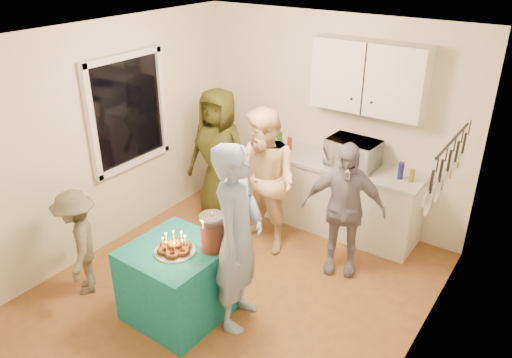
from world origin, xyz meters
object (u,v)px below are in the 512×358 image
Objects in this scene: man_birthday at (238,238)px; punch_jar at (212,233)px; party_table at (178,282)px; child_near_left at (79,243)px; microwave at (353,153)px; counter at (330,196)px; woman_back_center at (265,182)px; woman_back_left at (219,155)px; woman_back_right at (343,209)px.

punch_jar is at bearing 93.30° from man_birthday.
child_near_left is at bearing -165.30° from party_table.
child_near_left is at bearing -120.87° from microwave.
woman_back_center reaches higher than counter.
man_birthday is (0.09, -2.06, 0.49)m from counter.
woman_back_left is at bearing 126.70° from punch_jar.
child_near_left is at bearing 93.42° from man_birthday.
punch_jar is 1.49m from child_near_left.
woman_back_right is (0.92, 0.12, -0.10)m from woman_back_center.
woman_back_center reaches higher than woman_back_right.
man_birthday reaches higher than child_near_left.
counter is 1.06m from woman_back_center.
counter is at bearing 103.62° from woman_back_right.
woman_back_center is at bearing -114.70° from counter.
counter is 0.69m from microwave.
woman_back_left reaches higher than woman_back_center.
woman_back_right is (0.96, 1.57, 0.38)m from party_table.
microwave is at bearing 65.26° from woman_back_center.
woman_back_center is 0.94m from woman_back_right.
man_birthday is 1.06× the size of woman_back_left.
party_table is at bearing -142.11° from woman_back_right.
microwave reaches higher than counter.
punch_jar is 1.29m from woman_back_center.
party_table is at bearing -100.70° from counter.
woman_back_right is (0.52, -0.76, 0.33)m from counter.
woman_back_left reaches higher than counter.
party_table is 1.12m from child_near_left.
party_table is at bearing 56.84° from child_near_left.
party_table is (-0.69, -2.33, -0.69)m from microwave.
woman_back_center is at bearing -25.30° from woman_back_left.
counter is at bearing 79.30° from party_table.
woman_back_center is 1.50× the size of child_near_left.
woman_back_right is at bearing -12.41° from woman_back_left.
punch_jar is 0.20× the size of woman_back_center.
woman_back_left reaches higher than child_near_left.
punch_jar is at bearing -97.30° from microwave.
man_birthday reaches higher than microwave.
counter is at bearing -13.31° from man_birthday.
woman_back_left is 1.00× the size of woman_back_center.
punch_jar is 0.20× the size of woman_back_left.
child_near_left is at bearing -160.83° from punch_jar.
woman_back_right is at bearing 58.53° from party_table.
punch_jar reaches higher than counter.
man_birthday is at bearing 61.29° from child_near_left.
counter is at bearing 102.13° from child_near_left.
woman_back_left is at bearing 116.29° from party_table.
woman_back_left is 1.85m from woman_back_right.
woman_back_center is (-0.49, 1.18, -0.06)m from man_birthday.
counter is at bearing 77.25° from woman_back_center.
microwave is 0.87m from woman_back_right.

